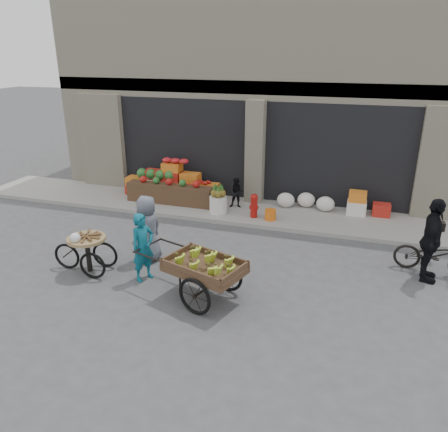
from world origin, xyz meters
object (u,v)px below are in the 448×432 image
(fire_hydrant, at_px, (254,205))
(tricycle_cart, at_px, (87,248))
(pineapple_bin, at_px, (218,205))
(seated_person, at_px, (237,193))
(cyclist, at_px, (431,241))
(banana_cart, at_px, (202,264))
(bicycle, at_px, (435,254))
(vendor_grey, at_px, (148,229))
(orange_bucket, at_px, (270,215))
(vendor_woman, at_px, (143,247))

(fire_hydrant, xyz_separation_m, tricycle_cart, (-2.79, -4.10, 0.06))
(pineapple_bin, xyz_separation_m, tricycle_cart, (-1.69, -4.15, 0.20))
(seated_person, height_order, cyclist, cyclist)
(banana_cart, bearing_deg, bicycle, 47.35)
(pineapple_bin, bearing_deg, banana_cart, -75.57)
(fire_hydrant, distance_m, seated_person, 0.96)
(fire_hydrant, bearing_deg, tricycle_cart, -124.28)
(fire_hydrant, relative_size, vendor_grey, 0.44)
(orange_bucket, relative_size, vendor_grey, 0.20)
(fire_hydrant, distance_m, banana_cart, 4.40)
(pineapple_bin, relative_size, vendor_grey, 0.32)
(seated_person, xyz_separation_m, banana_cart, (0.74, -5.04, 0.19))
(tricycle_cart, bearing_deg, fire_hydrant, 52.03)
(banana_cart, distance_m, tricycle_cart, 2.86)
(vendor_woman, distance_m, cyclist, 6.10)
(fire_hydrant, relative_size, orange_bucket, 2.22)
(tricycle_cart, bearing_deg, vendor_woman, -0.98)
(fire_hydrant, distance_m, bicycle, 4.93)
(vendor_woman, relative_size, vendor_grey, 0.95)
(vendor_grey, distance_m, cyclist, 6.22)
(banana_cart, bearing_deg, cyclist, 44.40)
(seated_person, bearing_deg, tricycle_cart, -123.79)
(fire_hydrant, bearing_deg, vendor_woman, -109.62)
(banana_cart, height_order, vendor_woman, vendor_woman)
(banana_cart, xyz_separation_m, vendor_grey, (-1.80, 1.20, 0.03))
(seated_person, bearing_deg, banana_cart, -91.61)
(pineapple_bin, height_order, cyclist, cyclist)
(tricycle_cart, distance_m, bicycle, 7.72)
(fire_hydrant, bearing_deg, banana_cart, -89.44)
(bicycle, bearing_deg, seated_person, 71.55)
(pineapple_bin, bearing_deg, tricycle_cart, -112.21)
(orange_bucket, relative_size, bicycle, 0.19)
(vendor_woman, bearing_deg, bicycle, -44.16)
(pineapple_bin, distance_m, bicycle, 5.99)
(orange_bucket, height_order, cyclist, cyclist)
(fire_hydrant, height_order, bicycle, bicycle)
(fire_hydrant, distance_m, tricycle_cart, 4.96)
(orange_bucket, distance_m, seated_person, 1.42)
(seated_person, relative_size, vendor_grey, 0.58)
(fire_hydrant, xyz_separation_m, orange_bucket, (0.50, -0.05, -0.23))
(cyclist, bearing_deg, bicycle, -19.97)
(vendor_grey, bearing_deg, fire_hydrant, 171.29)
(seated_person, xyz_separation_m, bicycle, (5.29, -2.47, -0.13))
(vendor_grey, bearing_deg, tricycle_cart, -28.78)
(orange_bucket, relative_size, seated_person, 0.34)
(banana_cart, bearing_deg, tricycle_cart, -168.13)
(orange_bucket, distance_m, bicycle, 4.46)
(banana_cart, relative_size, tricycle_cart, 1.89)
(tricycle_cart, relative_size, vendor_grey, 0.90)
(pineapple_bin, xyz_separation_m, vendor_grey, (-0.65, -3.24, 0.43))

